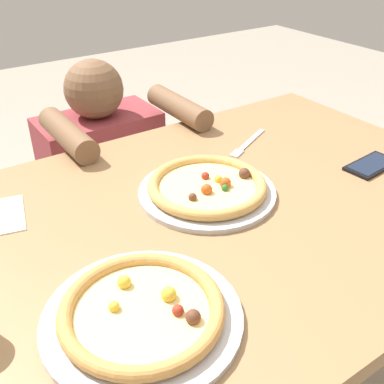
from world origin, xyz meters
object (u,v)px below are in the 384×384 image
(pizza_near, at_px, (142,312))
(pizza_far, at_px, (209,187))
(fork, at_px, (247,144))
(diner_seated, at_px, (107,196))
(cell_phone, at_px, (372,165))

(pizza_near, distance_m, pizza_far, 0.41)
(fork, relative_size, diner_seated, 0.21)
(pizza_near, bearing_deg, pizza_far, 38.86)
(fork, height_order, cell_phone, cell_phone)
(pizza_near, relative_size, diner_seated, 0.36)
(pizza_far, distance_m, diner_seated, 0.74)
(fork, xyz_separation_m, cell_phone, (0.18, -0.28, 0.00))
(pizza_near, xyz_separation_m, cell_phone, (0.74, 0.13, -0.01))
(pizza_near, height_order, pizza_far, pizza_far)
(cell_phone, height_order, diner_seated, diner_seated)
(pizza_near, distance_m, cell_phone, 0.75)
(pizza_far, height_order, fork, pizza_far)
(pizza_far, xyz_separation_m, diner_seated, (0.01, 0.65, -0.36))
(pizza_near, relative_size, cell_phone, 2.09)
(diner_seated, bearing_deg, fork, -64.72)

